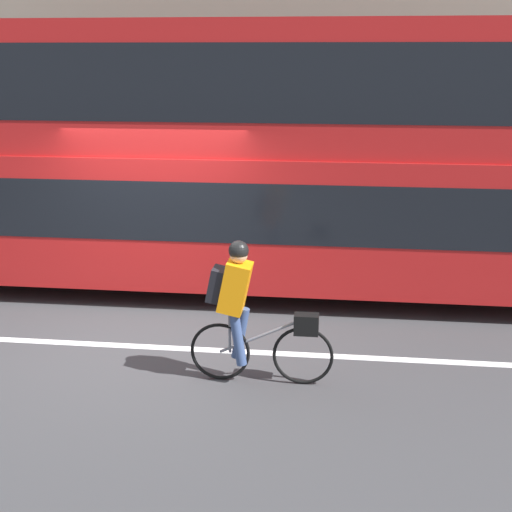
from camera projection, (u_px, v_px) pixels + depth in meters
The scene contains 6 objects.
ground_plane at pixel (135, 344), 8.78m from camera, with size 80.00×80.00×0.00m, color #38383A.
road_center_line at pixel (133, 346), 8.71m from camera, with size 50.00×0.14×0.01m, color silver.
sidewalk_curb at pixel (213, 233), 13.89m from camera, with size 60.00×2.06×0.11m.
building_facade at pixel (221, 51), 14.07m from camera, with size 60.00×0.30×6.96m.
bus at pixel (241, 146), 10.39m from camera, with size 10.20×2.52×3.88m.
cyclist_on_bike at pixel (246, 307), 7.57m from camera, with size 1.56×0.32×1.59m.
Camera 1 is at (2.49, -7.88, 3.48)m, focal length 50.00 mm.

